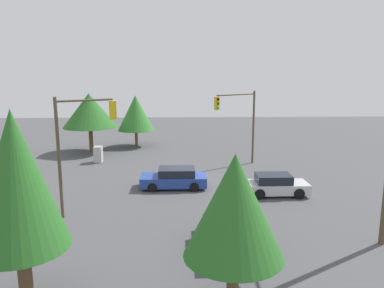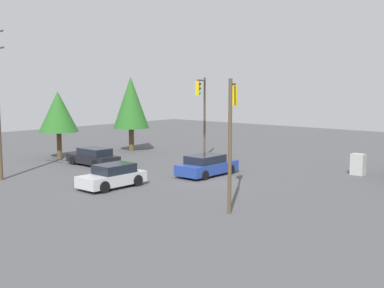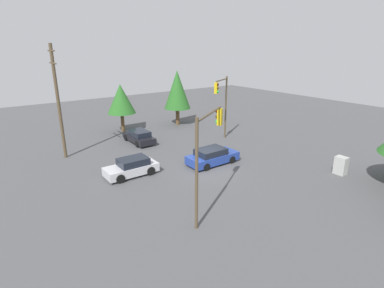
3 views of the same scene
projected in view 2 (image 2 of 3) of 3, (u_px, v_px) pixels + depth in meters
name	position (u px, v px, depth m)	size (l,w,h in m)	color
ground_plane	(204.00, 179.00, 31.26)	(80.00, 80.00, 0.00)	#4C4C4F
sedan_silver	(113.00, 176.00, 28.67)	(1.91, 4.10, 1.40)	silver
sedan_blue	(207.00, 166.00, 32.50)	(2.07, 4.57, 1.41)	#233D93
sedan_dark	(93.00, 157.00, 36.61)	(4.43, 1.92, 1.34)	black
traffic_signal_main	(202.00, 104.00, 38.89)	(1.88, 3.05, 6.72)	brown
traffic_signal_cross	(232.00, 119.00, 24.02)	(2.59, 3.78, 6.38)	brown
electrical_cabinet	(358.00, 164.00, 32.68)	(0.88, 0.69, 1.45)	#B2B2AD
tree_far	(58.00, 112.00, 39.78)	(3.24, 3.24, 5.58)	brown
tree_behind	(131.00, 103.00, 44.37)	(3.29, 3.29, 6.88)	brown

